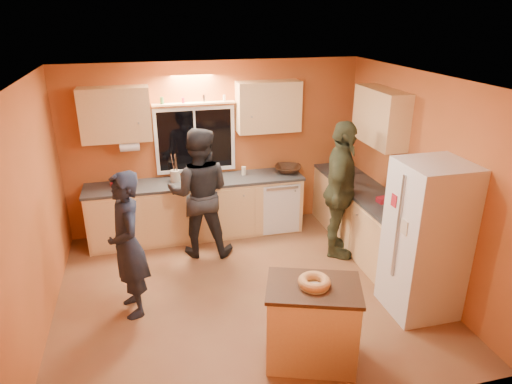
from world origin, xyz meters
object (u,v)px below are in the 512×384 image
object	(u,v)px
island	(312,323)
person_left	(128,245)
person_right	(340,191)
refrigerator	(426,240)
person_center	(199,193)

from	to	relation	value
island	person_left	world-z (taller)	person_left
island	person_right	size ratio (longest dim) A/B	0.54
refrigerator	person_right	bearing A→B (deg)	105.09
island	person_center	distance (m)	2.60
person_right	person_center	bearing A→B (deg)	104.69
person_center	person_left	bearing A→B (deg)	64.73
person_right	refrigerator	bearing A→B (deg)	-135.16
island	person_center	world-z (taller)	person_center
island	person_right	distance (m)	2.30
island	person_center	xyz separation A→B (m)	(-0.75, 2.44, 0.48)
refrigerator	person_left	world-z (taller)	refrigerator
island	person_center	bearing A→B (deg)	126.67
island	person_center	size ratio (longest dim) A/B	0.57
person_center	island	bearing A→B (deg)	120.92
island	person_right	world-z (taller)	person_right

